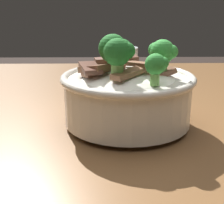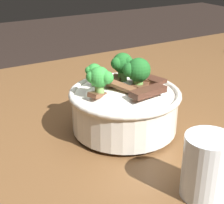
{
  "view_description": "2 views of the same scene",
  "coord_description": "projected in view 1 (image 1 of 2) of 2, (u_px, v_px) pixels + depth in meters",
  "views": [
    {
      "loc": [
        0.02,
        -0.52,
        0.95
      ],
      "look_at": [
        0.03,
        -0.05,
        0.8
      ],
      "focal_mm": 50.76,
      "sensor_mm": 36.0,
      "label": 1
    },
    {
      "loc": [
        0.39,
        0.51,
        1.09
      ],
      "look_at": [
        0.09,
        -0.01,
        0.82
      ],
      "focal_mm": 55.97,
      "sensor_mm": 36.0,
      "label": 2
    }
  ],
  "objects": [
    {
      "name": "dining_table",
      "position": [
        97.0,
        173.0,
        0.59
      ],
      "size": [
        1.59,
        1.08,
        0.75
      ],
      "color": "brown",
      "rests_on": "ground"
    },
    {
      "name": "rice_bowl",
      "position": [
        128.0,
        91.0,
        0.52
      ],
      "size": [
        0.22,
        0.22,
        0.15
      ],
      "color": "silver",
      "rests_on": "dining_table"
    },
    {
      "name": "drinking_glass",
      "position": [
        122.0,
        71.0,
        0.75
      ],
      "size": [
        0.07,
        0.07,
        0.1
      ],
      "color": "white",
      "rests_on": "dining_table"
    }
  ]
}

